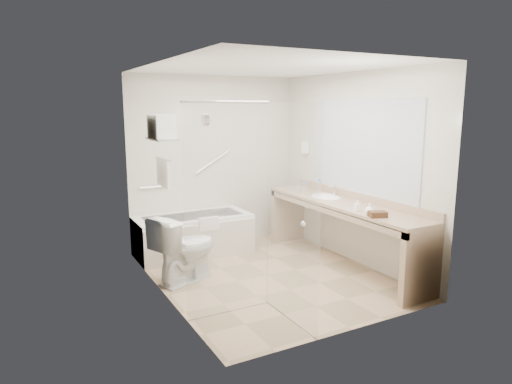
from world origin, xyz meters
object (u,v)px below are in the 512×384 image
amenity_basket (378,214)px  water_bottle_left (305,189)px  vanity_counter (342,218)px  toilet (185,248)px  bathtub (193,235)px

amenity_basket → water_bottle_left: 1.49m
vanity_counter → toilet: bearing=166.7°
vanity_counter → amenity_basket: size_ratio=14.10×
bathtub → vanity_counter: size_ratio=0.59×
vanity_counter → water_bottle_left: (-0.13, 0.67, 0.29)m
toilet → water_bottle_left: bearing=-106.5°
toilet → water_bottle_left: 1.93m
toilet → amenity_basket: bearing=-148.1°
toilet → amenity_basket: (1.80, -1.28, 0.48)m
vanity_counter → water_bottle_left: bearing=100.7°
bathtub → water_bottle_left: (1.40, -0.72, 0.66)m
bathtub → water_bottle_left: bearing=-27.2°
bathtub → vanity_counter: (1.52, -1.39, 0.36)m
bathtub → vanity_counter: vanity_counter is taller
vanity_counter → amenity_basket: vanity_counter is taller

